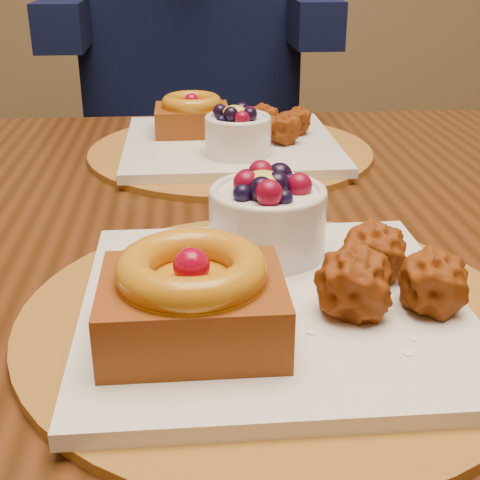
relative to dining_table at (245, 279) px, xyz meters
name	(u,v)px	position (x,y,z in m)	size (l,w,h in m)	color
dining_table	(245,279)	(0.00, 0.00, 0.00)	(1.60, 0.90, 0.76)	#331A09
place_setting_near	(267,284)	(0.00, -0.21, 0.11)	(0.38, 0.38, 0.09)	brown
place_setting_far	(229,139)	(0.00, 0.22, 0.10)	(0.38, 0.38, 0.08)	brown
chair_far	(229,197)	(0.04, 0.82, -0.21)	(0.54, 0.54, 0.85)	black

